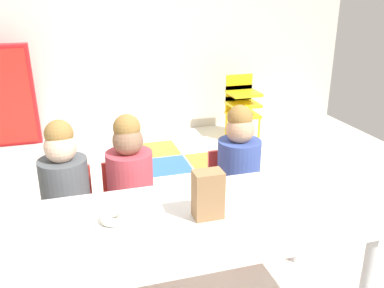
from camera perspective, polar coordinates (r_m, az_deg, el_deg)
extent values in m
cube|color=silver|center=(2.67, -6.33, -15.49)|extent=(5.73, 4.87, 0.02)
cube|color=gray|center=(3.02, -16.55, -11.41)|extent=(0.43, 0.43, 0.00)
cube|color=silver|center=(4.42, 0.79, -0.10)|extent=(0.43, 0.43, 0.00)
cube|color=#336BB2|center=(3.90, -3.54, -3.00)|extent=(0.43, 0.43, 0.00)
cube|color=orange|center=(4.02, 2.71, -2.27)|extent=(0.43, 0.43, 0.00)
cube|color=orange|center=(4.31, -4.93, -0.70)|extent=(0.43, 0.43, 0.00)
cube|color=beige|center=(4.59, -12.94, 17.06)|extent=(5.73, 0.10, 2.63)
cube|color=white|center=(1.89, -1.79, -10.64)|extent=(1.77, 0.71, 0.04)
cylinder|color=#B2B2B7|center=(2.17, 22.64, -17.36)|extent=(0.05, 0.05, 0.56)
cylinder|color=#B2B2B7|center=(2.29, -24.44, -15.46)|extent=(0.05, 0.05, 0.56)
cylinder|color=#B2B2B7|center=(2.56, 14.40, -10.08)|extent=(0.05, 0.05, 0.56)
cube|color=red|center=(2.48, -16.42, -10.83)|extent=(0.32, 0.30, 0.03)
cube|color=red|center=(2.54, -16.83, -6.22)|extent=(0.29, 0.02, 0.30)
cylinder|color=#4C5156|center=(2.38, -16.95, -6.29)|extent=(0.34, 0.34, 0.38)
sphere|color=beige|center=(2.28, -17.62, -0.43)|extent=(0.17, 0.17, 0.17)
sphere|color=olive|center=(2.27, -17.80, 1.33)|extent=(0.15, 0.15, 0.15)
cylinder|color=red|center=(2.46, -19.35, -15.66)|extent=(0.02, 0.02, 0.28)
cylinder|color=red|center=(2.45, -12.62, -15.03)|extent=(0.02, 0.02, 0.28)
cylinder|color=red|center=(2.68, -19.20, -12.44)|extent=(0.02, 0.02, 0.28)
cylinder|color=red|center=(2.67, -13.10, -11.86)|extent=(0.02, 0.02, 0.28)
cube|color=red|center=(2.50, -8.19, -9.93)|extent=(0.32, 0.30, 0.03)
cube|color=red|center=(2.56, -8.89, -5.38)|extent=(0.29, 0.02, 0.30)
cylinder|color=#BF3F4C|center=(2.39, -8.46, -5.39)|extent=(0.34, 0.34, 0.38)
sphere|color=#8C664C|center=(2.29, -8.79, 0.46)|extent=(0.17, 0.17, 0.17)
sphere|color=olive|center=(2.28, -8.93, 2.21)|extent=(0.15, 0.15, 0.15)
cylinder|color=red|center=(2.46, -10.85, -14.83)|extent=(0.02, 0.02, 0.28)
cylinder|color=red|center=(2.49, -4.25, -13.97)|extent=(0.02, 0.02, 0.28)
cylinder|color=red|center=(2.67, -11.50, -11.69)|extent=(0.02, 0.02, 0.28)
cylinder|color=red|center=(2.70, -5.49, -10.95)|extent=(0.02, 0.02, 0.28)
cube|color=red|center=(2.65, 6.22, -7.88)|extent=(0.32, 0.30, 0.03)
cube|color=red|center=(2.71, 5.12, -3.66)|extent=(0.29, 0.02, 0.30)
cylinder|color=#384C99|center=(2.56, 6.40, -3.54)|extent=(0.26, 0.26, 0.38)
sphere|color=tan|center=(2.46, 6.64, 1.99)|extent=(0.17, 0.17, 0.17)
sphere|color=olive|center=(2.45, 6.60, 3.63)|extent=(0.15, 0.15, 0.15)
cylinder|color=red|center=(2.58, 4.28, -12.59)|extent=(0.02, 0.02, 0.28)
cylinder|color=red|center=(2.68, 10.00, -11.49)|extent=(0.02, 0.02, 0.28)
cylinder|color=red|center=(2.79, 2.36, -9.81)|extent=(0.02, 0.02, 0.28)
cylinder|color=red|center=(2.88, 7.70, -8.92)|extent=(0.02, 0.02, 0.28)
cube|color=yellow|center=(4.60, 7.00, 4.00)|extent=(0.32, 0.30, 0.03)
cube|color=yellow|center=(4.70, 6.37, 5.52)|extent=(0.30, 0.02, 0.18)
cube|color=yellow|center=(4.56, 7.06, 5.44)|extent=(0.32, 0.30, 0.03)
cube|color=yellow|center=(4.67, 6.43, 6.94)|extent=(0.30, 0.02, 0.18)
cube|color=yellow|center=(4.53, 7.13, 6.90)|extent=(0.32, 0.30, 0.03)
cube|color=yellow|center=(4.64, 6.48, 8.38)|extent=(0.30, 0.02, 0.18)
cylinder|color=yellow|center=(4.47, 5.93, 1.80)|extent=(0.02, 0.02, 0.26)
cylinder|color=yellow|center=(4.58, 9.18, 2.11)|extent=(0.02, 0.02, 0.26)
cylinder|color=yellow|center=(4.70, 4.73, 2.78)|extent=(0.02, 0.02, 0.26)
cylinder|color=yellow|center=(4.80, 7.85, 3.06)|extent=(0.02, 0.02, 0.26)
cube|color=#9E754C|center=(1.84, 2.21, -6.94)|extent=(0.13, 0.09, 0.22)
cylinder|color=white|center=(1.87, -10.72, -10.53)|extent=(0.18, 0.18, 0.01)
torus|color=white|center=(1.86, -10.76, -9.95)|extent=(0.12, 0.12, 0.04)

